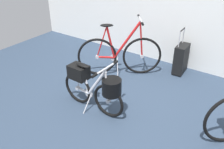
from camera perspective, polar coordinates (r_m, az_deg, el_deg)
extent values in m
plane|color=#2D3D51|center=(3.43, -1.42, -11.08)|extent=(6.75, 6.75, 0.00)
torus|color=black|center=(3.40, -0.85, -6.14)|extent=(0.50, 0.05, 0.50)
cylinder|color=#B7B7BC|center=(3.40, -0.85, -6.14)|extent=(0.06, 0.05, 0.06)
torus|color=black|center=(3.71, -7.90, -3.06)|extent=(0.50, 0.05, 0.50)
cylinder|color=#B7B7BC|center=(3.71, -7.90, -3.06)|extent=(0.06, 0.05, 0.06)
cylinder|color=silver|center=(3.65, -6.65, -3.69)|extent=(0.22, 0.04, 0.05)
cylinder|color=silver|center=(3.39, -3.57, -1.98)|extent=(0.34, 0.05, 0.48)
cylinder|color=silver|center=(3.51, -6.08, -1.32)|extent=(0.13, 0.04, 0.42)
cylinder|color=silver|center=(3.65, -6.65, -3.69)|extent=(0.22, 0.03, 0.04)
cylinder|color=silver|center=(3.29, -1.20, -2.84)|extent=(0.07, 0.03, 0.45)
cylinder|color=silver|center=(3.57, -7.38, -0.70)|extent=(0.15, 0.03, 0.40)
ellipsoid|color=black|center=(3.43, -6.84, 2.14)|extent=(0.22, 0.10, 0.05)
cylinder|color=#B7B7BC|center=(3.18, -1.57, 1.00)|extent=(0.03, 0.03, 0.04)
cylinder|color=#B7B7BC|center=(3.17, -1.57, 1.32)|extent=(0.04, 0.44, 0.03)
cylinder|color=black|center=(3.02, -4.12, -0.26)|extent=(0.04, 0.09, 0.04)
cylinder|color=black|center=(3.32, 0.74, 2.76)|extent=(0.04, 0.09, 0.04)
cylinder|color=#B7B7BC|center=(3.59, -5.36, -4.34)|extent=(0.14, 0.02, 0.14)
cylinder|color=#B7B7BC|center=(3.59, -5.73, -6.83)|extent=(0.02, 0.19, 0.23)
cylinder|color=black|center=(3.23, -0.07, -2.91)|extent=(0.27, 0.27, 0.22)
cube|color=black|center=(3.54, -7.67, 0.59)|extent=(0.29, 0.21, 0.20)
torus|color=black|center=(4.45, 6.92, 4.22)|extent=(0.58, 0.45, 0.69)
cylinder|color=#B7B7BC|center=(4.45, 6.92, 4.22)|extent=(0.08, 0.08, 0.06)
torus|color=black|center=(4.40, -3.44, 4.07)|extent=(0.58, 0.45, 0.69)
cylinder|color=#B7B7BC|center=(4.40, -3.44, 4.07)|extent=(0.08, 0.08, 0.06)
cylinder|color=red|center=(4.40, -1.46, 4.00)|extent=(0.27, 0.21, 0.05)
cylinder|color=red|center=(4.30, 3.44, 7.85)|extent=(0.40, 0.32, 0.67)
cylinder|color=red|center=(4.29, -0.32, 7.38)|extent=(0.15, 0.13, 0.58)
cylinder|color=red|center=(4.40, -1.46, 4.00)|extent=(0.26, 0.20, 0.04)
cylinder|color=red|center=(4.32, 6.74, 7.97)|extent=(0.09, 0.08, 0.63)
cylinder|color=red|center=(4.28, -2.37, 7.45)|extent=(0.17, 0.14, 0.56)
ellipsoid|color=black|center=(4.18, -1.22, 11.26)|extent=(0.23, 0.20, 0.05)
cylinder|color=#B7B7BC|center=(4.21, 6.57, 12.18)|extent=(0.03, 0.03, 0.04)
cylinder|color=#B7B7BC|center=(4.20, 6.59, 12.45)|extent=(0.29, 0.37, 0.03)
cylinder|color=black|center=(4.00, 7.04, 11.52)|extent=(0.08, 0.09, 0.04)
cylinder|color=black|center=(4.41, 6.18, 13.28)|extent=(0.08, 0.09, 0.04)
cylinder|color=#B7B7BC|center=(4.41, 0.52, 3.94)|extent=(0.12, 0.10, 0.14)
cylinder|color=#B7B7BC|center=(4.41, 1.29, 1.41)|extent=(0.13, 0.16, 0.32)
cube|color=black|center=(4.65, 15.59, 3.52)|extent=(0.20, 0.37, 0.52)
cylinder|color=#B7B7BC|center=(4.40, 15.27, 7.80)|extent=(0.02, 0.02, 0.28)
cylinder|color=#B7B7BC|center=(4.61, 16.16, 8.65)|extent=(0.02, 0.02, 0.28)
cylinder|color=black|center=(4.46, 15.97, 9.91)|extent=(0.03, 0.23, 0.02)
cylinder|color=black|center=(4.64, 15.33, -0.10)|extent=(0.04, 0.02, 0.04)
cylinder|color=black|center=(4.86, 16.24, 1.15)|extent=(0.04, 0.02, 0.04)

